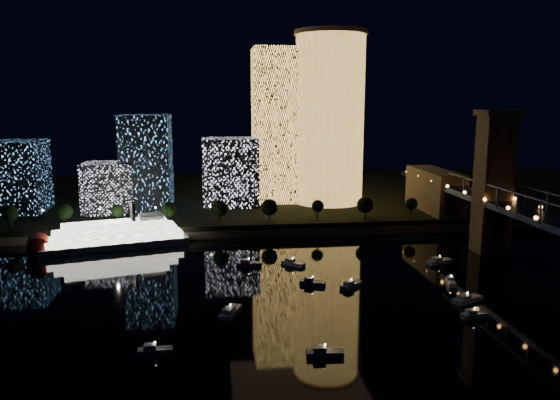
{
  "coord_description": "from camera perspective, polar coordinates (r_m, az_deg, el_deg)",
  "views": [
    {
      "loc": [
        -32.91,
        -128.05,
        52.91
      ],
      "look_at": [
        -9.82,
        55.0,
        19.39
      ],
      "focal_mm": 35.0,
      "sensor_mm": 36.0,
      "label": 1
    }
  ],
  "objects": [
    {
      "name": "ground",
      "position": [
        142.4,
        6.85,
        -11.59
      ],
      "size": [
        520.0,
        520.0,
        0.0
      ],
      "primitive_type": "plane",
      "color": "black",
      "rests_on": "ground"
    },
    {
      "name": "far_bank",
      "position": [
        294.27,
        -0.66,
        0.43
      ],
      "size": [
        420.0,
        160.0,
        5.0
      ],
      "primitive_type": "cube",
      "color": "black",
      "rests_on": "ground"
    },
    {
      "name": "seawall",
      "position": [
        218.74,
        1.67,
        -3.3
      ],
      "size": [
        420.0,
        6.0,
        3.0
      ],
      "primitive_type": "cube",
      "color": "#6B5E4C",
      "rests_on": "ground"
    },
    {
      "name": "tower_cylindrical",
      "position": [
        259.63,
        5.21,
        8.5
      ],
      "size": [
        34.0,
        34.0,
        79.71
      ],
      "color": "#FFBB51",
      "rests_on": "far_bank"
    },
    {
      "name": "tower_rectangular",
      "position": [
        263.55,
        -0.33,
        7.77
      ],
      "size": [
        22.81,
        22.81,
        72.57
      ],
      "primitive_type": "cube",
      "color": "#FFBB51",
      "rests_on": "far_bank"
    },
    {
      "name": "midrise_blocks",
      "position": [
        252.85,
        -15.19,
        2.89
      ],
      "size": [
        116.37,
        30.0,
        42.04
      ],
      "color": "silver",
      "rests_on": "far_bank"
    },
    {
      "name": "riverboat",
      "position": [
        208.43,
        -17.47,
        -3.67
      ],
      "size": [
        56.69,
        24.84,
        16.79
      ],
      "color": "silver",
      "rests_on": "ground"
    },
    {
      "name": "motorboats",
      "position": [
        154.89,
        6.46,
        -9.43
      ],
      "size": [
        95.33,
        69.97,
        2.78
      ],
      "color": "silver",
      "rests_on": "ground"
    },
    {
      "name": "esplanade_trees",
      "position": [
        220.19,
        -6.35,
        -0.88
      ],
      "size": [
        165.5,
        6.94,
        8.97
      ],
      "color": "black",
      "rests_on": "far_bank"
    },
    {
      "name": "street_lamps",
      "position": [
        226.35,
        -7.33,
        -0.97
      ],
      "size": [
        132.7,
        0.7,
        5.65
      ],
      "color": "black",
      "rests_on": "far_bank"
    }
  ]
}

